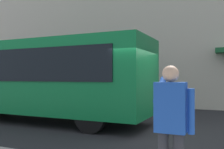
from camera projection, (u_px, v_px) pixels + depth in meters
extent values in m
plane|color=#232326|center=(161.00, 133.00, 7.72)|extent=(60.00, 60.00, 0.00)
cube|color=#0F7238|center=(37.00, 77.00, 9.94)|extent=(9.00, 2.50, 2.60)
cube|color=black|center=(12.00, 65.00, 8.80)|extent=(7.60, 0.06, 1.10)
cylinder|color=black|center=(3.00, 102.00, 12.18)|extent=(1.00, 0.28, 1.00)
cylinder|color=black|center=(119.00, 108.00, 9.69)|extent=(1.00, 0.28, 1.00)
cylinder|color=black|center=(91.00, 117.00, 7.69)|extent=(1.00, 0.28, 1.00)
cube|color=#1E4CAD|center=(171.00, 107.00, 3.36)|extent=(0.40, 0.24, 0.66)
sphere|color=#D8A884|center=(171.00, 74.00, 3.37)|extent=(0.22, 0.22, 0.22)
cylinder|color=#1E4CAD|center=(191.00, 111.00, 3.25)|extent=(0.09, 0.09, 0.58)
cylinder|color=#1E4CAD|center=(160.00, 90.00, 3.58)|extent=(0.09, 0.48, 0.37)
cube|color=black|center=(168.00, 75.00, 3.68)|extent=(0.07, 0.01, 0.14)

